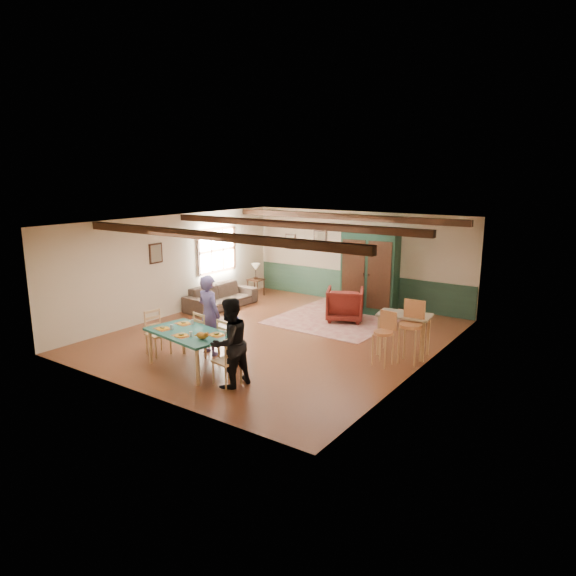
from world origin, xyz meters
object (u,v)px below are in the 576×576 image
Objects in this scene: cat at (202,335)px; sofa at (221,296)px; armchair at (345,304)px; person_child at (234,339)px; dining_chair_end_right at (227,360)px; bar_stool_right at (410,333)px; person_man at (209,315)px; armoire at (370,271)px; person_woman at (230,343)px; dining_chair_end_left at (158,333)px; dining_chair_far_left at (207,333)px; bar_stool_left at (383,339)px; table_lamp at (256,271)px; dining_chair_far_right at (231,342)px; counter_table at (404,334)px; dining_table at (190,350)px; end_table at (256,287)px.

cat reaches higher than sofa.
person_child is at bearing 59.81° from armchair.
bar_stool_right is (2.31, 2.92, 0.17)m from dining_chair_end_right.
person_man is 5.14m from armoire.
person_woman is at bearing -133.13° from sofa.
armoire reaches higher than cat.
dining_chair_end_left is 0.42× the size of sofa.
dining_chair_far_left is 2.64× the size of cat.
bar_stool_left is (2.00, -3.48, -0.63)m from armoire.
dining_chair_far_right is at bearing -56.55° from table_lamp.
person_man reaches higher than dining_chair_end_left.
person_man reaches higher than dining_chair_end_right.
person_child is (-0.61, 0.90, 0.03)m from dining_chair_end_right.
dining_chair_far_right is 2.64× the size of cat.
dining_chair_far_right is 3.04m from bar_stool_left.
dining_chair_end_left is 0.88× the size of counter_table.
person_child is (0.80, -0.05, 0.03)m from dining_chair_far_left.
person_child is at bearing 180.00° from person_man.
table_lamp is (-3.28, 5.77, -0.05)m from cat.
person_woman is at bearing 156.43° from dining_chair_far_left.
cat reaches higher than dining_table.
bar_stool_right is (3.70, 1.89, -0.22)m from person_man.
counter_table is (5.90, -2.45, 0.18)m from end_table.
bar_stool_left is (2.52, 1.61, 0.05)m from person_child.
armoire reaches higher than table_lamp.
dining_chair_end_right is at bearing -90.00° from person_woman.
dining_chair_far_left reaches higher than armchair.
dining_table is 1.04× the size of person_man.
table_lamp reaches higher than dining_table.
bar_stool_right is at bearing -142.77° from dining_chair_far_left.
end_table is 0.52m from table_lamp.
cat is at bearing -60.37° from table_lamp.
bar_stool_right is at bearing 38.54° from dining_table.
counter_table is 0.52m from bar_stool_right.
person_child is 1.05× the size of armchair.
bar_stool_right is (4.56, 2.55, 0.17)m from dining_chair_end_left.
dining_chair_far_left is 0.87× the size of bar_stool_left.
person_child is 5.87m from end_table.
armchair is at bearing -85.61° from person_child.
bar_stool_right is at bearing -24.67° from end_table.
dining_chair_end_left is at bearing -90.00° from person_woman.
person_child is at bearing -137.48° from counter_table.
armoire is at bearing -124.34° from armchair.
person_child is 5.87m from table_lamp.
bar_stool_left is at bearing -138.05° from person_child.
bar_stool_right reaches higher than counter_table.
end_table is (-3.62, 0.85, -0.16)m from armchair.
dining_chair_end_left is at bearing -73.18° from end_table.
bar_stool_right is (6.19, -2.84, -0.15)m from table_lamp.
person_man reaches higher than person_child.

